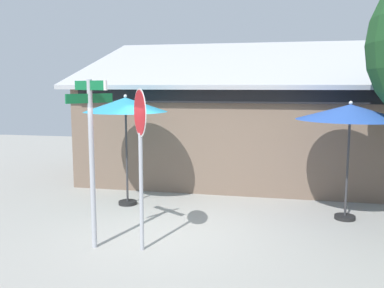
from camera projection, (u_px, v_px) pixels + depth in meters
name	position (u px, v px, depth m)	size (l,w,h in m)	color
ground_plane	(169.00, 234.00, 8.27)	(28.00, 28.00, 0.10)	#9E9B93
cafe_building	(235.00, 126.00, 13.08)	(9.14, 5.32, 4.40)	#705B4C
street_sign_post	(92.00, 146.00, 7.23)	(0.83, 0.78, 2.97)	#A8AAB2
stop_sign	(140.00, 138.00, 7.09)	(0.45, 0.69, 2.83)	#A8AAB2
patio_umbrella_teal_left	(126.00, 106.00, 9.85)	(1.98, 1.98, 2.66)	black
patio_umbrella_royal_blue_center	(350.00, 113.00, 8.74)	(2.24, 2.24, 2.55)	black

